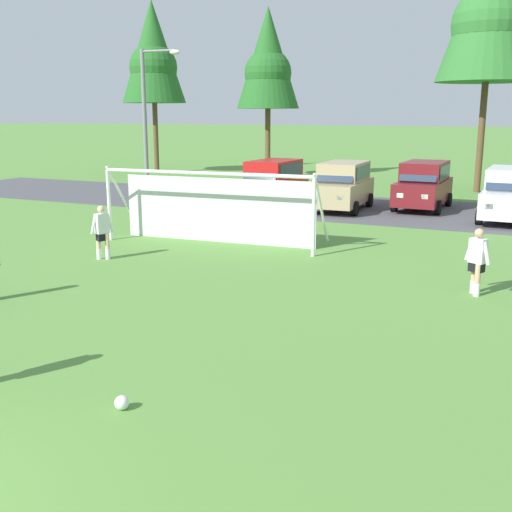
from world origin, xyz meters
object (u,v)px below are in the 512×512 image
(player_striker_near, at_px, (477,262))
(street_lamp, at_px, (149,130))
(soccer_ball, at_px, (122,403))
(parked_car_slot_center_left, at_px, (424,185))
(parked_car_slot_center, at_px, (510,194))
(soccer_goal, at_px, (215,205))
(parked_car_slot_left, at_px, (343,185))
(player_winger_left, at_px, (102,233))
(parked_car_slot_far_left, at_px, (273,183))

(player_striker_near, distance_m, street_lamp, 16.27)
(soccer_ball, height_order, parked_car_slot_center_left, parked_car_slot_center_left)
(soccer_ball, height_order, parked_car_slot_center, parked_car_slot_center)
(soccer_goal, bearing_deg, parked_car_slot_left, 78.83)
(player_winger_left, bearing_deg, parked_car_slot_center_left, 63.82)
(street_lamp, bearing_deg, soccer_ball, -57.65)
(player_striker_near, relative_size, parked_car_slot_center, 0.35)
(player_winger_left, distance_m, parked_car_slot_center_left, 15.96)
(player_striker_near, bearing_deg, parked_car_slot_center, 89.13)
(player_winger_left, xyz_separation_m, street_lamp, (-3.62, 8.03, 2.78))
(parked_car_slot_far_left, bearing_deg, street_lamp, -133.15)
(player_striker_near, bearing_deg, parked_car_slot_center_left, 104.76)
(player_winger_left, height_order, parked_car_slot_far_left, parked_car_slot_far_left)
(soccer_ball, bearing_deg, player_striker_near, 63.77)
(soccer_ball, distance_m, parked_car_slot_far_left, 21.04)
(parked_car_slot_far_left, distance_m, parked_car_slot_left, 3.37)
(parked_car_slot_left, relative_size, parked_car_slot_center, 1.00)
(soccer_ball, relative_size, player_striker_near, 0.13)
(player_winger_left, distance_m, parked_car_slot_center, 16.47)
(player_winger_left, distance_m, street_lamp, 9.24)
(player_striker_near, relative_size, player_winger_left, 1.00)
(soccer_goal, height_order, parked_car_slot_left, soccer_goal)
(player_winger_left, bearing_deg, street_lamp, 114.25)
(parked_car_slot_far_left, distance_m, street_lamp, 6.34)
(soccer_ball, distance_m, parked_car_slot_left, 20.59)
(parked_car_slot_center_left, bearing_deg, parked_car_slot_far_left, -163.02)
(soccer_ball, height_order, soccer_goal, soccer_goal)
(soccer_goal, relative_size, parked_car_slot_center, 1.62)
(parked_car_slot_far_left, relative_size, parked_car_slot_center, 1.00)
(soccer_ball, bearing_deg, soccer_goal, 111.49)
(parked_car_slot_far_left, bearing_deg, parked_car_slot_center_left, 16.98)
(parked_car_slot_left, bearing_deg, soccer_ball, -82.45)
(player_striker_near, bearing_deg, parked_car_slot_far_left, 131.50)
(parked_car_slot_left, height_order, parked_car_slot_center_left, same)
(soccer_ball, xyz_separation_m, parked_car_slot_far_left, (-6.06, 20.13, 1.00))
(player_winger_left, relative_size, parked_car_slot_far_left, 0.35)
(soccer_ball, relative_size, parked_car_slot_far_left, 0.05)
(soccer_goal, distance_m, player_winger_left, 4.07)
(soccer_ball, bearing_deg, parked_car_slot_center_left, 88.43)
(soccer_goal, bearing_deg, parked_car_slot_center, 45.08)
(soccer_goal, bearing_deg, parked_car_slot_far_left, 100.25)
(street_lamp, bearing_deg, parked_car_slot_left, 31.56)
(player_winger_left, xyz_separation_m, parked_car_slot_center, (10.81, 12.42, 0.29))
(player_winger_left, xyz_separation_m, parked_car_slot_center_left, (7.04, 14.32, 0.29))
(soccer_ball, xyz_separation_m, soccer_goal, (-4.48, 11.38, 1.18))
(soccer_goal, xyz_separation_m, parked_car_slot_center, (8.86, 8.88, -0.18))
(player_striker_near, bearing_deg, parked_car_slot_left, 120.20)
(player_striker_near, bearing_deg, player_winger_left, -176.29)
(soccer_goal, height_order, parked_car_slot_far_left, soccer_goal)
(soccer_goal, height_order, street_lamp, street_lamp)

